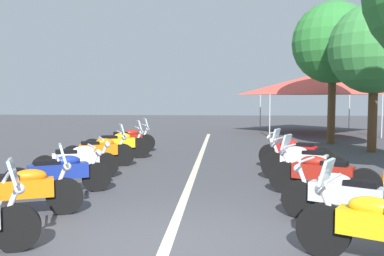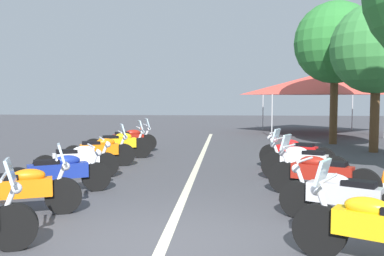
% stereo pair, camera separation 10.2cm
% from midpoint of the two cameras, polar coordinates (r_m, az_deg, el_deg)
% --- Properties ---
extents(ground_plane, '(80.00, 80.00, 0.00)m').
position_cam_midpoint_polar(ground_plane, '(5.94, -3.92, -15.28)').
color(ground_plane, '#424247').
extents(lane_centre_stripe, '(23.52, 0.16, 0.01)m').
position_cam_midpoint_polar(lane_centre_stripe, '(11.03, -0.04, -6.12)').
color(lane_centre_stripe, beige).
rests_on(lane_centre_stripe, ground_plane).
extents(motorcycle_left_row_1, '(1.01, 1.93, 1.20)m').
position_cam_midpoint_polar(motorcycle_left_row_1, '(7.58, -22.26, -7.69)').
color(motorcycle_left_row_1, black).
rests_on(motorcycle_left_row_1, ground_plane).
extents(motorcycle_left_row_2, '(1.19, 1.94, 0.98)m').
position_cam_midpoint_polar(motorcycle_left_row_2, '(9.07, -17.59, -5.73)').
color(motorcycle_left_row_2, black).
rests_on(motorcycle_left_row_2, ground_plane).
extents(motorcycle_left_row_3, '(1.04, 1.90, 0.98)m').
position_cam_midpoint_polar(motorcycle_left_row_3, '(10.62, -15.41, -4.24)').
color(motorcycle_left_row_3, black).
rests_on(motorcycle_left_row_3, ground_plane).
extents(motorcycle_left_row_4, '(0.98, 1.91, 1.21)m').
position_cam_midpoint_polar(motorcycle_left_row_4, '(12.29, -12.50, -2.98)').
color(motorcycle_left_row_4, black).
rests_on(motorcycle_left_row_4, ground_plane).
extents(motorcycle_left_row_5, '(0.98, 2.09, 1.22)m').
position_cam_midpoint_polar(motorcycle_left_row_5, '(13.80, -10.13, -2.12)').
color(motorcycle_left_row_5, black).
rests_on(motorcycle_left_row_5, ground_plane).
extents(motorcycle_left_row_6, '(0.98, 1.95, 1.20)m').
position_cam_midpoint_polar(motorcycle_left_row_6, '(15.44, -8.78, -1.49)').
color(motorcycle_left_row_6, black).
rests_on(motorcycle_left_row_6, ground_plane).
extents(motorcycle_right_row_1, '(1.18, 1.85, 0.99)m').
position_cam_midpoint_polar(motorcycle_right_row_1, '(7.03, 19.32, -8.62)').
color(motorcycle_right_row_1, black).
rests_on(motorcycle_right_row_1, ground_plane).
extents(motorcycle_right_row_2, '(1.19, 1.99, 1.21)m').
position_cam_midpoint_polar(motorcycle_right_row_2, '(8.76, 16.54, -5.88)').
color(motorcycle_right_row_2, black).
rests_on(motorcycle_right_row_2, ground_plane).
extents(motorcycle_right_row_3, '(1.03, 1.92, 1.22)m').
position_cam_midpoint_polar(motorcycle_right_row_3, '(10.26, 14.28, -4.38)').
color(motorcycle_right_row_3, black).
rests_on(motorcycle_right_row_3, ground_plane).
extents(motorcycle_right_row_4, '(1.15, 1.92, 1.01)m').
position_cam_midpoint_polar(motorcycle_right_row_4, '(11.87, 13.36, -3.25)').
color(motorcycle_right_row_4, black).
rests_on(motorcycle_right_row_4, ground_plane).
extents(traffic_cone_1, '(0.36, 0.36, 0.61)m').
position_cam_midpoint_polar(traffic_cone_1, '(8.82, 23.94, -7.19)').
color(traffic_cone_1, orange).
rests_on(traffic_cone_1, ground_plane).
extents(roadside_tree_0, '(3.38, 3.38, 5.90)m').
position_cam_midpoint_polar(roadside_tree_0, '(18.91, 18.19, 10.72)').
color(roadside_tree_0, brown).
rests_on(roadside_tree_0, ground_plane).
extents(roadside_tree_1, '(3.21, 3.21, 5.29)m').
position_cam_midpoint_polar(roadside_tree_1, '(16.58, 23.06, 9.71)').
color(roadside_tree_1, brown).
rests_on(roadside_tree_1, ground_plane).
extents(event_tent, '(5.90, 5.90, 3.20)m').
position_cam_midpoint_polar(event_tent, '(24.10, 15.92, 5.63)').
color(event_tent, '#E54C3F').
rests_on(event_tent, ground_plane).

